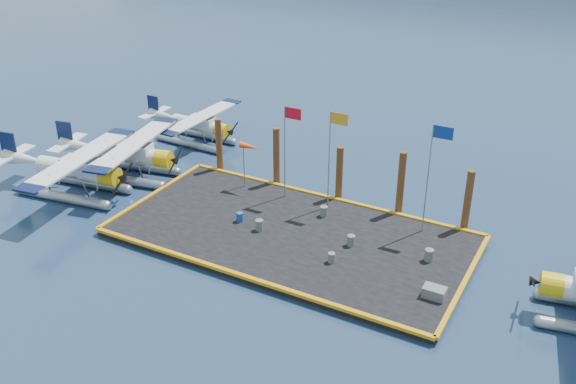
# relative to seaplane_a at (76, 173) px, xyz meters

# --- Properties ---
(ground) EXTENTS (4000.00, 4000.00, 0.00)m
(ground) POSITION_rel_seaplane_a_xyz_m (14.70, 1.72, -1.59)
(ground) COLOR navy
(ground) RESTS_ON ground
(dock) EXTENTS (20.00, 10.00, 0.40)m
(dock) POSITION_rel_seaplane_a_xyz_m (14.70, 1.72, -1.39)
(dock) COLOR black
(dock) RESTS_ON ground
(dock_bumpers) EXTENTS (20.25, 10.25, 0.18)m
(dock_bumpers) POSITION_rel_seaplane_a_xyz_m (14.70, 1.72, -1.10)
(dock_bumpers) COLOR #C8840B
(dock_bumpers) RESTS_ON dock
(seaplane_a) EXTENTS (9.38, 10.30, 3.64)m
(seaplane_a) POSITION_rel_seaplane_a_xyz_m (0.00, 0.00, 0.00)
(seaplane_a) COLOR gray
(seaplane_a) RESTS_ON ground
(seaplane_b) EXTENTS (9.12, 9.94, 3.52)m
(seaplane_b) POSITION_rel_seaplane_a_xyz_m (1.29, 3.67, -0.06)
(seaplane_b) COLOR gray
(seaplane_b) RESTS_ON ground
(seaplane_c) EXTENTS (7.88, 8.68, 3.09)m
(seaplane_c) POSITION_rel_seaplane_a_xyz_m (1.77, 10.83, -0.24)
(seaplane_c) COLOR gray
(seaplane_c) RESTS_ON ground
(drum_0) EXTENTS (0.40, 0.40, 0.57)m
(drum_0) POSITION_rel_seaplane_a_xyz_m (11.42, 1.45, -0.90)
(drum_0) COLOR navy
(drum_0) RESTS_ON dock
(drum_1) EXTENTS (0.39, 0.39, 0.55)m
(drum_1) POSITION_rel_seaplane_a_xyz_m (18.02, 0.08, -0.91)
(drum_1) COLOR #59585D
(drum_1) RESTS_ON dock
(drum_2) EXTENTS (0.44, 0.44, 0.63)m
(drum_2) POSITION_rel_seaplane_a_xyz_m (18.25, 2.10, -0.87)
(drum_2) COLOR #59585D
(drum_2) RESTS_ON dock
(drum_3) EXTENTS (0.46, 0.46, 0.65)m
(drum_3) POSITION_rel_seaplane_a_xyz_m (12.96, 1.12, -0.86)
(drum_3) COLOR #59585D
(drum_3) RESTS_ON dock
(drum_4) EXTENTS (0.48, 0.48, 0.67)m
(drum_4) POSITION_rel_seaplane_a_xyz_m (22.48, 2.68, -0.85)
(drum_4) COLOR #59585D
(drum_4) RESTS_ON dock
(drum_5) EXTENTS (0.45, 0.45, 0.63)m
(drum_5) POSITION_rel_seaplane_a_xyz_m (15.49, 4.41, -0.87)
(drum_5) COLOR #59585D
(drum_5) RESTS_ON dock
(crate) EXTENTS (1.09, 0.73, 0.55)m
(crate) POSITION_rel_seaplane_a_xyz_m (23.70, -0.32, -0.91)
(crate) COLOR #59585D
(crate) RESTS_ON dock
(flagpole_red) EXTENTS (1.14, 0.08, 6.00)m
(flagpole_red) POSITION_rel_seaplane_a_xyz_m (12.41, 5.52, 2.81)
(flagpole_red) COLOR gray
(flagpole_red) RESTS_ON dock
(flagpole_yellow) EXTENTS (1.14, 0.08, 6.20)m
(flagpole_yellow) POSITION_rel_seaplane_a_xyz_m (15.41, 5.52, 2.93)
(flagpole_yellow) COLOR gray
(flagpole_yellow) RESTS_ON dock
(flagpole_blue) EXTENTS (1.14, 0.08, 6.50)m
(flagpole_blue) POSITION_rel_seaplane_a_xyz_m (21.40, 5.52, 3.10)
(flagpole_blue) COLOR gray
(flagpole_blue) RESTS_ON dock
(windsock) EXTENTS (1.40, 0.44, 3.12)m
(windsock) POSITION_rel_seaplane_a_xyz_m (9.68, 5.52, 1.64)
(windsock) COLOR gray
(windsock) RESTS_ON dock
(piling_0) EXTENTS (0.44, 0.44, 4.00)m
(piling_0) POSITION_rel_seaplane_a_xyz_m (6.20, 7.12, 0.41)
(piling_0) COLOR #4F2D16
(piling_0) RESTS_ON ground
(piling_1) EXTENTS (0.44, 0.44, 4.20)m
(piling_1) POSITION_rel_seaplane_a_xyz_m (10.70, 7.12, 0.51)
(piling_1) COLOR #4F2D16
(piling_1) RESTS_ON ground
(piling_2) EXTENTS (0.44, 0.44, 3.80)m
(piling_2) POSITION_rel_seaplane_a_xyz_m (15.20, 7.12, 0.31)
(piling_2) COLOR #4F2D16
(piling_2) RESTS_ON ground
(piling_3) EXTENTS (0.44, 0.44, 4.30)m
(piling_3) POSITION_rel_seaplane_a_xyz_m (19.20, 7.12, 0.56)
(piling_3) COLOR #4F2D16
(piling_3) RESTS_ON ground
(piling_4) EXTENTS (0.44, 0.44, 4.00)m
(piling_4) POSITION_rel_seaplane_a_xyz_m (23.20, 7.12, 0.41)
(piling_4) COLOR #4F2D16
(piling_4) RESTS_ON ground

